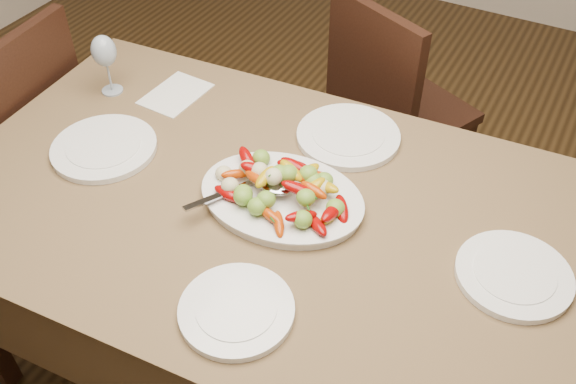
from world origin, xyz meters
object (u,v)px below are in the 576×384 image
(chair_far, at_px, (404,111))
(plate_right, at_px, (514,275))
(serving_platter, at_px, (282,199))
(dining_table, at_px, (288,301))
(chair_left, at_px, (10,145))
(wine_glass, at_px, (106,63))
(plate_left, at_px, (104,148))
(plate_far, at_px, (348,136))
(plate_near, at_px, (237,310))

(chair_far, distance_m, plate_right, 1.08)
(serving_platter, bearing_deg, dining_table, -30.63)
(serving_platter, distance_m, plate_right, 0.59)
(chair_left, distance_m, wine_glass, 0.59)
(dining_table, height_order, chair_left, chair_left)
(chair_far, xyz_separation_m, chair_left, (-1.15, -0.86, 0.00))
(chair_far, bearing_deg, dining_table, 114.90)
(dining_table, bearing_deg, plate_left, -176.14)
(serving_platter, bearing_deg, plate_left, -174.30)
(plate_far, distance_m, wine_glass, 0.77)
(chair_left, bearing_deg, dining_table, 81.07)
(dining_table, xyz_separation_m, wine_glass, (-0.74, 0.20, 0.48))
(chair_left, relative_size, serving_platter, 2.27)
(plate_right, relative_size, wine_glass, 1.29)
(plate_right, xyz_separation_m, wine_glass, (-1.30, 0.15, 0.09))
(chair_left, relative_size, plate_near, 3.74)
(chair_left, relative_size, plate_left, 3.24)
(plate_right, distance_m, wine_glass, 1.31)
(plate_near, height_order, wine_glass, wine_glass)
(chair_far, relative_size, plate_left, 3.24)
(chair_far, height_order, plate_left, chair_far)
(chair_far, xyz_separation_m, plate_left, (-0.56, -0.97, 0.29))
(plate_far, bearing_deg, chair_far, 91.87)
(plate_near, bearing_deg, chair_left, 161.67)
(dining_table, relative_size, plate_right, 6.95)
(plate_far, xyz_separation_m, wine_glass, (-0.75, -0.13, 0.09))
(dining_table, bearing_deg, chair_far, 90.39)
(serving_platter, xyz_separation_m, plate_right, (0.58, 0.04, -0.00))
(plate_left, bearing_deg, wine_glass, 125.61)
(chair_far, bearing_deg, chair_left, 61.17)
(chair_left, height_order, plate_far, chair_left)
(chair_far, xyz_separation_m, plate_right, (0.56, -0.88, 0.29))
(dining_table, relative_size, wine_glass, 8.98)
(dining_table, relative_size, serving_platter, 4.40)
(chair_left, distance_m, serving_platter, 1.17)
(dining_table, xyz_separation_m, plate_far, (0.01, 0.34, 0.39))
(serving_platter, xyz_separation_m, plate_left, (-0.54, -0.05, -0.00))
(serving_platter, bearing_deg, wine_glass, 165.30)
(chair_far, distance_m, plate_near, 1.30)
(plate_right, relative_size, plate_near, 1.04)
(plate_right, bearing_deg, chair_far, 122.78)
(serving_platter, distance_m, plate_far, 0.32)
(plate_near, distance_m, wine_glass, 0.96)
(chair_left, xyz_separation_m, serving_platter, (1.13, -0.05, 0.30))
(plate_right, bearing_deg, dining_table, -174.68)
(plate_right, bearing_deg, wine_glass, 173.38)
(chair_far, xyz_separation_m, plate_near, (0.06, -1.26, 0.29))
(chair_far, height_order, plate_far, chair_far)
(plate_left, bearing_deg, chair_far, 59.92)
(plate_far, bearing_deg, dining_table, -92.21)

